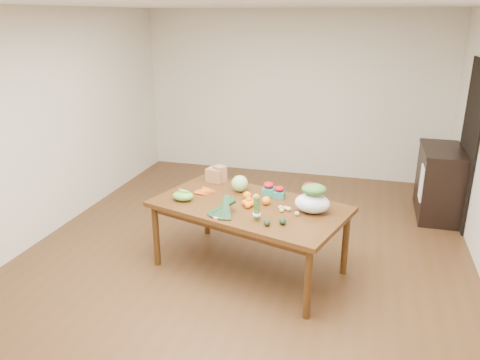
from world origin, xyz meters
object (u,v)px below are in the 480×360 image
(cabbage, at_px, (240,184))
(salad_bag, at_px, (312,200))
(paper_bag, at_px, (216,174))
(kale_bunch, at_px, (222,208))
(mandarin_cluster, at_px, (249,201))
(dining_table, at_px, (249,237))
(asparagus_bundle, at_px, (257,208))
(cabinet, at_px, (439,182))

(cabbage, height_order, salad_bag, salad_bag)
(paper_bag, xyz_separation_m, salad_bag, (1.20, -0.61, 0.04))
(kale_bunch, distance_m, salad_bag, 0.90)
(cabbage, distance_m, mandarin_cluster, 0.42)
(dining_table, height_order, paper_bag, paper_bag)
(paper_bag, distance_m, asparagus_bundle, 1.19)
(salad_bag, bearing_deg, cabinet, 55.53)
(kale_bunch, bearing_deg, cabbage, 107.80)
(kale_bunch, bearing_deg, salad_bag, 37.97)
(mandarin_cluster, relative_size, kale_bunch, 0.45)
(dining_table, distance_m, asparagus_bundle, 0.64)
(paper_bag, height_order, asparagus_bundle, asparagus_bundle)
(cabinet, distance_m, cabbage, 2.91)
(salad_bag, bearing_deg, kale_bunch, -159.09)
(cabinet, bearing_deg, kale_bunch, -133.20)
(asparagus_bundle, bearing_deg, cabinet, 68.83)
(paper_bag, height_order, kale_bunch, paper_bag)
(cabbage, xyz_separation_m, asparagus_bundle, (0.36, -0.71, 0.03))
(paper_bag, bearing_deg, kale_bunch, -68.38)
(dining_table, xyz_separation_m, kale_bunch, (-0.19, -0.35, 0.45))
(dining_table, distance_m, paper_bag, 0.93)
(paper_bag, xyz_separation_m, kale_bunch, (0.37, -0.93, -0.01))
(paper_bag, relative_size, cabbage, 1.46)
(paper_bag, height_order, cabbage, paper_bag)
(cabbage, relative_size, salad_bag, 0.53)
(dining_table, bearing_deg, mandarin_cluster, -66.81)
(cabbage, distance_m, kale_bunch, 0.69)
(cabinet, xyz_separation_m, salad_bag, (-1.45, -2.12, 0.41))
(cabinet, xyz_separation_m, paper_bag, (-2.66, -1.51, 0.37))
(dining_table, xyz_separation_m, cabinet, (2.10, 2.09, 0.10))
(mandarin_cluster, bearing_deg, dining_table, 96.12)
(cabinet, bearing_deg, paper_bag, -150.44)
(dining_table, xyz_separation_m, cabbage, (-0.20, 0.34, 0.47))
(paper_bag, distance_m, mandarin_cluster, 0.83)
(dining_table, relative_size, cabbage, 10.63)
(dining_table, xyz_separation_m, mandarin_cluster, (0.00, -0.03, 0.43))
(kale_bunch, bearing_deg, dining_table, 78.61)
(paper_bag, bearing_deg, asparagus_bundle, -52.70)
(cabbage, relative_size, kale_bunch, 0.46)
(cabinet, distance_m, salad_bag, 2.60)
(salad_bag, bearing_deg, mandarin_cluster, -179.71)
(cabbage, xyz_separation_m, salad_bag, (0.84, -0.37, 0.04))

